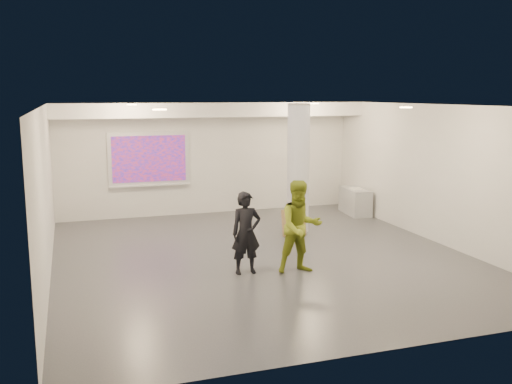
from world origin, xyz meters
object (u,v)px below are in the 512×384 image
object	(u,v)px
projection_screen	(149,160)
credenza	(355,201)
column	(298,168)
man	(300,227)
woman	(246,233)

from	to	relation	value
projection_screen	credenza	size ratio (longest dim) A/B	1.76
column	credenza	world-z (taller)	column
man	credenza	bearing A→B (deg)	51.89
projection_screen	credenza	distance (m)	5.61
column	woman	world-z (taller)	column
column	woman	bearing A→B (deg)	-128.05
credenza	man	xyz separation A→B (m)	(-3.39, -4.27, 0.50)
woman	man	xyz separation A→B (m)	(0.95, -0.25, 0.10)
credenza	man	distance (m)	5.47
credenza	woman	world-z (taller)	woman
woman	credenza	bearing A→B (deg)	42.27
projection_screen	woman	size ratio (longest dim) A/B	1.40
woman	man	size ratio (longest dim) A/B	0.88
projection_screen	man	size ratio (longest dim) A/B	1.24
credenza	man	size ratio (longest dim) A/B	0.70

